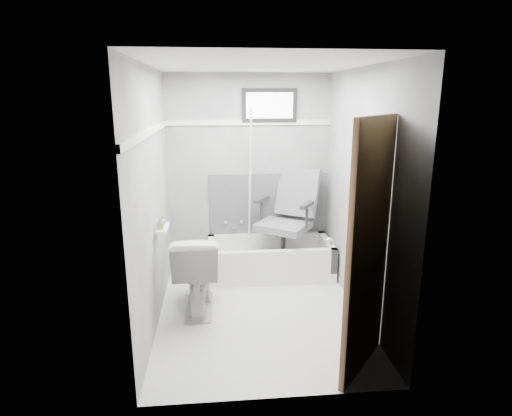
{
  "coord_description": "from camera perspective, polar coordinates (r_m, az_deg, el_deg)",
  "views": [
    {
      "loc": [
        -0.41,
        -3.93,
        2.13
      ],
      "look_at": [
        0.0,
        0.35,
        1.0
      ],
      "focal_mm": 30.0,
      "sensor_mm": 36.0,
      "label": 1
    }
  ],
  "objects": [
    {
      "name": "bathtub",
      "position": [
        5.26,
        1.83,
        -6.68
      ],
      "size": [
        1.5,
        0.7,
        0.42
      ],
      "primitive_type": null,
      "color": "white",
      "rests_on": "floor"
    },
    {
      "name": "floor",
      "position": [
        4.49,
        0.43,
        -13.6
      ],
      "size": [
        2.6,
        2.6,
        0.0
      ],
      "primitive_type": "plane",
      "color": "silver",
      "rests_on": "ground"
    },
    {
      "name": "shelf",
      "position": [
        4.21,
        -12.33,
        -2.61
      ],
      "size": [
        0.1,
        0.32,
        0.02
      ],
      "primitive_type": "cube",
      "color": "white",
      "rests_on": "wall_left"
    },
    {
      "name": "wall_right",
      "position": [
        4.28,
        13.92,
        1.73
      ],
      "size": [
        0.02,
        2.6,
        2.4
      ],
      "primitive_type": "cube",
      "color": "slate",
      "rests_on": "floor"
    },
    {
      "name": "office_chair",
      "position": [
        5.14,
        3.69,
        -1.43
      ],
      "size": [
        0.93,
        0.93,
        1.16
      ],
      "primitive_type": null,
      "rotation": [
        0.0,
        0.0,
        -0.58
      ],
      "color": "slate",
      "rests_on": "bathtub"
    },
    {
      "name": "door",
      "position": [
        3.2,
        20.84,
        -6.98
      ],
      "size": [
        0.78,
        0.78,
        2.0
      ],
      "primitive_type": null,
      "color": "brown",
      "rests_on": "floor"
    },
    {
      "name": "wall_left",
      "position": [
        4.08,
        -13.63,
        1.14
      ],
      "size": [
        0.02,
        2.6,
        2.4
      ],
      "primitive_type": "cube",
      "color": "slate",
      "rests_on": "floor"
    },
    {
      "name": "trim_left",
      "position": [
        3.99,
        -13.99,
        9.84
      ],
      "size": [
        0.02,
        2.6,
        0.06
      ],
      "primitive_type": "cube",
      "color": "white",
      "rests_on": "wall_left"
    },
    {
      "name": "soap_bottle_a",
      "position": [
        4.12,
        -12.65,
        -2.07
      ],
      "size": [
        0.05,
        0.05,
        0.11
      ],
      "primitive_type": "imported",
      "rotation": [
        0.0,
        0.0,
        -0.03
      ],
      "color": "#987F4C",
      "rests_on": "shelf"
    },
    {
      "name": "wall_back",
      "position": [
        5.33,
        -0.97,
        4.67
      ],
      "size": [
        2.0,
        0.02,
        2.4
      ],
      "primitive_type": "cube",
      "color": "slate",
      "rests_on": "floor"
    },
    {
      "name": "toilet",
      "position": [
        4.42,
        -7.84,
        -8.39
      ],
      "size": [
        0.47,
        0.83,
        0.81
      ],
      "primitive_type": "imported",
      "rotation": [
        0.0,
        0.0,
        3.13
      ],
      "color": "silver",
      "rests_on": "floor"
    },
    {
      "name": "backerboard",
      "position": [
        5.43,
        1.69,
        0.53
      ],
      "size": [
        1.5,
        0.02,
        0.78
      ],
      "primitive_type": "cube",
      "color": "#4C4C4F",
      "rests_on": "wall_back"
    },
    {
      "name": "ceiling",
      "position": [
        3.96,
        0.5,
        18.63
      ],
      "size": [
        2.6,
        2.6,
        0.0
      ],
      "primitive_type": "plane",
      "rotation": [
        3.14,
        0.0,
        0.0
      ],
      "color": "silver",
      "rests_on": "floor"
    },
    {
      "name": "faucet",
      "position": [
        5.44,
        -3.01,
        -2.19
      ],
      "size": [
        0.26,
        0.1,
        0.16
      ],
      "primitive_type": null,
      "color": "silver",
      "rests_on": "wall_back"
    },
    {
      "name": "window",
      "position": [
        5.26,
        1.8,
        13.51
      ],
      "size": [
        0.66,
        0.04,
        0.4
      ],
      "primitive_type": null,
      "color": "black",
      "rests_on": "wall_back"
    },
    {
      "name": "trim_back",
      "position": [
        5.24,
        -0.98,
        11.33
      ],
      "size": [
        2.0,
        0.02,
        0.06
      ],
      "primitive_type": "cube",
      "color": "white",
      "rests_on": "wall_back"
    },
    {
      "name": "soap_bottle_b",
      "position": [
        4.25,
        -12.42,
        -1.61
      ],
      "size": [
        0.1,
        0.1,
        0.09
      ],
      "primitive_type": "imported",
      "rotation": [
        0.0,
        0.0,
        0.79
      ],
      "color": "teal",
      "rests_on": "shelf"
    },
    {
      "name": "pole",
      "position": [
        5.12,
        -0.83,
        2.55
      ],
      "size": [
        0.02,
        0.48,
        1.9
      ],
      "primitive_type": "cylinder",
      "rotation": [
        0.23,
        0.0,
        0.0
      ],
      "color": "white",
      "rests_on": "bathtub"
    },
    {
      "name": "wall_front",
      "position": [
        2.82,
        3.17,
        -4.54
      ],
      "size": [
        2.0,
        0.02,
        2.4
      ],
      "primitive_type": "cube",
      "color": "slate",
      "rests_on": "floor"
    }
  ]
}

